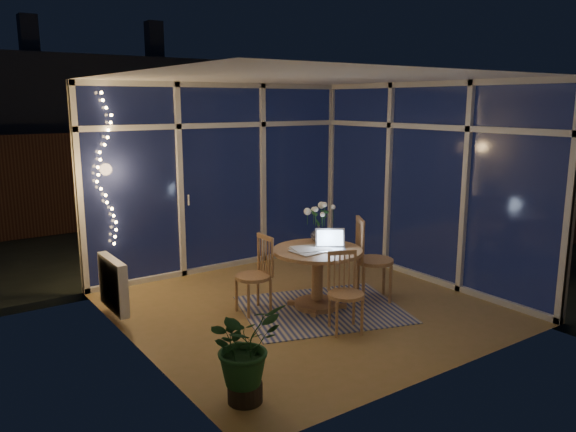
% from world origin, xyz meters
% --- Properties ---
extents(floor, '(4.00, 4.00, 0.00)m').
position_xyz_m(floor, '(0.00, 0.00, 0.00)').
color(floor, olive).
rests_on(floor, ground).
extents(ceiling, '(4.00, 4.00, 0.00)m').
position_xyz_m(ceiling, '(0.00, 0.00, 2.60)').
color(ceiling, white).
rests_on(ceiling, wall_back).
extents(wall_back, '(4.00, 0.04, 2.60)m').
position_xyz_m(wall_back, '(0.00, 2.00, 1.30)').
color(wall_back, beige).
rests_on(wall_back, floor).
extents(wall_front, '(4.00, 0.04, 2.60)m').
position_xyz_m(wall_front, '(0.00, -2.00, 1.30)').
color(wall_front, beige).
rests_on(wall_front, floor).
extents(wall_left, '(0.04, 4.00, 2.60)m').
position_xyz_m(wall_left, '(-2.00, 0.00, 1.30)').
color(wall_left, beige).
rests_on(wall_left, floor).
extents(wall_right, '(0.04, 4.00, 2.60)m').
position_xyz_m(wall_right, '(2.00, 0.00, 1.30)').
color(wall_right, beige).
rests_on(wall_right, floor).
extents(window_wall_back, '(4.00, 0.10, 2.60)m').
position_xyz_m(window_wall_back, '(0.00, 1.96, 1.30)').
color(window_wall_back, silver).
rests_on(window_wall_back, floor).
extents(window_wall_right, '(0.10, 4.00, 2.60)m').
position_xyz_m(window_wall_right, '(1.96, 0.00, 1.30)').
color(window_wall_right, silver).
rests_on(window_wall_right, floor).
extents(radiator, '(0.10, 0.70, 0.58)m').
position_xyz_m(radiator, '(-1.94, 0.90, 0.40)').
color(radiator, silver).
rests_on(radiator, wall_left).
extents(fairy_lights, '(0.24, 0.10, 1.85)m').
position_xyz_m(fairy_lights, '(-1.65, 1.88, 1.52)').
color(fairy_lights, '#FFBE66').
rests_on(fairy_lights, window_wall_back).
extents(garden_patio, '(12.00, 6.00, 0.10)m').
position_xyz_m(garden_patio, '(0.50, 5.00, -0.06)').
color(garden_patio, black).
rests_on(garden_patio, ground).
extents(garden_fence, '(11.00, 0.08, 1.80)m').
position_xyz_m(garden_fence, '(0.00, 5.50, 0.90)').
color(garden_fence, '#3A1E15').
rests_on(garden_fence, ground).
extents(neighbour_roof, '(7.00, 3.00, 2.20)m').
position_xyz_m(neighbour_roof, '(0.30, 8.50, 2.20)').
color(neighbour_roof, '#32353C').
rests_on(neighbour_roof, ground).
extents(garden_shrubs, '(0.90, 0.90, 0.90)m').
position_xyz_m(garden_shrubs, '(-0.80, 3.40, 0.45)').
color(garden_shrubs, black).
rests_on(garden_shrubs, ground).
extents(rug, '(2.12, 1.89, 0.01)m').
position_xyz_m(rug, '(0.10, -0.19, 0.01)').
color(rug, beige).
rests_on(rug, floor).
extents(dining_table, '(1.29, 1.29, 0.70)m').
position_xyz_m(dining_table, '(0.10, -0.09, 0.35)').
color(dining_table, olive).
rests_on(dining_table, floor).
extents(chair_left, '(0.43, 0.43, 0.89)m').
position_xyz_m(chair_left, '(-0.59, 0.19, 0.45)').
color(chair_left, olive).
rests_on(chair_left, floor).
extents(chair_right, '(0.65, 0.65, 1.02)m').
position_xyz_m(chair_right, '(0.82, -0.27, 0.51)').
color(chair_right, olive).
rests_on(chair_right, floor).
extents(chair_front, '(0.51, 0.51, 0.84)m').
position_xyz_m(chair_front, '(-0.09, -0.81, 0.42)').
color(chair_front, olive).
rests_on(chair_front, floor).
extents(laptop, '(0.44, 0.43, 0.25)m').
position_xyz_m(laptop, '(0.19, -0.22, 0.82)').
color(laptop, silver).
rests_on(laptop, dining_table).
extents(flower_vase, '(0.25, 0.25, 0.21)m').
position_xyz_m(flower_vase, '(0.34, 0.19, 0.80)').
color(flower_vase, white).
rests_on(flower_vase, dining_table).
extents(bowl, '(0.19, 0.19, 0.04)m').
position_xyz_m(bowl, '(0.36, -0.12, 0.72)').
color(bowl, white).
rests_on(bowl, dining_table).
extents(newspapers, '(0.42, 0.33, 0.02)m').
position_xyz_m(newspapers, '(-0.01, -0.09, 0.71)').
color(newspapers, silver).
rests_on(newspapers, dining_table).
extents(phone, '(0.12, 0.09, 0.01)m').
position_xyz_m(phone, '(0.08, -0.16, 0.70)').
color(phone, black).
rests_on(phone, dining_table).
extents(potted_plant, '(0.60, 0.54, 0.76)m').
position_xyz_m(potted_plant, '(-1.65, -1.42, 0.38)').
color(potted_plant, '#17411C').
rests_on(potted_plant, floor).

